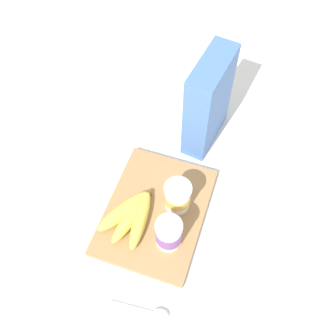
{
  "coord_description": "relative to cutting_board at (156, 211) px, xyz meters",
  "views": [
    {
      "loc": [
        0.36,
        0.15,
        0.86
      ],
      "look_at": [
        -0.1,
        0.0,
        0.07
      ],
      "focal_mm": 39.14,
      "sensor_mm": 36.0,
      "label": 1
    }
  ],
  "objects": [
    {
      "name": "banana_bunch",
      "position": [
        0.04,
        -0.05,
        0.03
      ],
      "size": [
        0.17,
        0.13,
        0.03
      ],
      "color": "#DAC84A",
      "rests_on": "cutting_board"
    },
    {
      "name": "cutting_board",
      "position": [
        0.0,
        0.0,
        0.0
      ],
      "size": [
        0.32,
        0.24,
        0.02
      ],
      "primitive_type": "cube",
      "color": "#A37A4C",
      "rests_on": "ground_plane"
    },
    {
      "name": "ground_plane",
      "position": [
        0.0,
        0.0,
        -0.01
      ],
      "size": [
        2.4,
        2.4,
        0.0
      ],
      "primitive_type": "plane",
      "color": "silver"
    },
    {
      "name": "yogurt_cup_back",
      "position": [
        0.07,
        0.06,
        0.05
      ],
      "size": [
        0.06,
        0.06,
        0.09
      ],
      "color": "white",
      "rests_on": "cutting_board"
    },
    {
      "name": "cereal_box",
      "position": [
        -0.28,
        0.05,
        0.13
      ],
      "size": [
        0.18,
        0.09,
        0.27
      ],
      "primitive_type": "cube",
      "rotation": [
        0.0,
        0.0,
        3.0
      ],
      "color": "#4770B7",
      "rests_on": "ground_plane"
    },
    {
      "name": "spoon",
      "position": [
        0.23,
        0.07,
        -0.0
      ],
      "size": [
        0.03,
        0.13,
        0.01
      ],
      "color": "silver",
      "rests_on": "ground_plane"
    },
    {
      "name": "yogurt_cup_front",
      "position": [
        -0.03,
        0.05,
        0.05
      ],
      "size": [
        0.07,
        0.07,
        0.09
      ],
      "color": "white",
      "rests_on": "cutting_board"
    }
  ]
}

